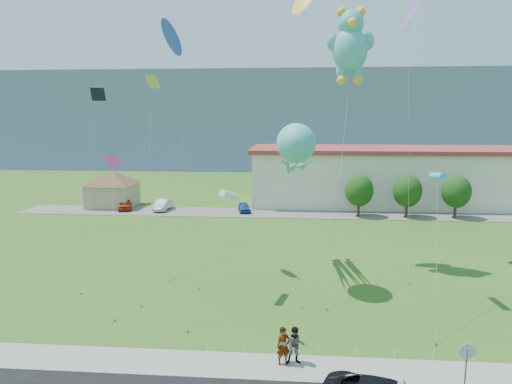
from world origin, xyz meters
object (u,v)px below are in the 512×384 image
(parked_car_blue, at_px, (244,207))
(octopus_kite, at_px, (296,151))
(pavilion, at_px, (112,185))
(parked_car_red, at_px, (125,204))
(parked_car_silver, at_px, (163,205))
(warehouse, at_px, (461,176))
(pedestrian_right, at_px, (296,346))
(stop_sign, at_px, (467,356))
(pedestrian_left, at_px, (283,346))
(teddy_bear_kite, at_px, (350,44))

(parked_car_blue, xyz_separation_m, octopus_kite, (6.64, -25.64, 9.42))
(pavilion, relative_size, parked_car_red, 2.05)
(parked_car_red, relative_size, parked_car_silver, 0.99)
(warehouse, relative_size, pedestrian_right, 31.19)
(octopus_kite, bearing_deg, parked_car_red, 131.73)
(pavilion, bearing_deg, parked_car_blue, -7.47)
(stop_sign, height_order, pedestrian_left, stop_sign)
(parked_car_red, bearing_deg, stop_sign, -71.38)
(pavilion, bearing_deg, pedestrian_left, -58.17)
(parked_car_red, bearing_deg, parked_car_blue, -20.38)
(stop_sign, bearing_deg, pedestrian_right, 166.63)
(teddy_bear_kite, bearing_deg, parked_car_silver, 136.42)
(pedestrian_right, height_order, parked_car_red, pedestrian_right)
(pedestrian_left, relative_size, octopus_kite, 0.16)
(pedestrian_right, distance_m, parked_car_silver, 42.09)
(pedestrian_left, bearing_deg, pavilion, 101.37)
(octopus_kite, bearing_deg, stop_sign, -61.05)
(parked_car_silver, bearing_deg, pedestrian_left, -63.39)
(pedestrian_left, distance_m, parked_car_blue, 38.46)
(octopus_kite, relative_size, teddy_bear_kite, 0.57)
(pedestrian_left, relative_size, teddy_bear_kite, 0.09)
(teddy_bear_kite, bearing_deg, parked_car_blue, 117.74)
(parked_car_red, xyz_separation_m, teddy_bear_kite, (27.51, -21.19, 17.61))
(warehouse, relative_size, teddy_bear_kite, 2.86)
(warehouse, bearing_deg, pedestrian_left, -118.15)
(warehouse, distance_m, parked_car_red, 48.28)
(parked_car_red, distance_m, teddy_bear_kite, 38.93)
(pedestrian_right, bearing_deg, octopus_kite, 83.25)
(stop_sign, relative_size, pedestrian_right, 1.28)
(pavilion, distance_m, warehouse, 50.37)
(pavilion, xyz_separation_m, stop_sign, (33.50, -42.21, -1.15))
(pedestrian_left, bearing_deg, pedestrian_right, -9.74)
(stop_sign, xyz_separation_m, octopus_kite, (-7.78, 14.06, 8.23))
(stop_sign, relative_size, pedestrian_left, 1.26)
(pedestrian_right, distance_m, octopus_kite, 15.19)
(warehouse, relative_size, parked_car_blue, 16.73)
(warehouse, height_order, octopus_kite, octopus_kite)
(pedestrian_right, bearing_deg, warehouse, 55.47)
(parked_car_red, distance_m, parked_car_silver, 5.38)
(teddy_bear_kite, bearing_deg, pavilion, 142.17)
(stop_sign, distance_m, parked_car_red, 50.67)
(stop_sign, distance_m, octopus_kite, 18.06)
(parked_car_silver, distance_m, parked_car_blue, 11.19)
(parked_car_red, bearing_deg, pedestrian_right, -77.79)
(pavilion, bearing_deg, octopus_kite, -47.57)
(parked_car_red, distance_m, octopus_kite, 36.07)
(pavilion, relative_size, parked_car_silver, 2.03)
(stop_sign, distance_m, teddy_bear_kite, 25.37)
(parked_car_blue, bearing_deg, stop_sign, -81.34)
(parked_car_blue, bearing_deg, parked_car_red, 167.41)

